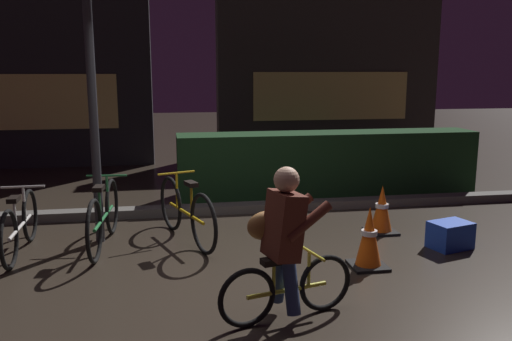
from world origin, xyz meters
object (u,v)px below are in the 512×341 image
Objects in this scene: traffic_cone_far at (382,210)px; blue_crate at (450,235)px; street_post at (93,115)px; cyclist at (284,243)px; parked_bike_center_left at (104,216)px; traffic_cone_near at (369,238)px; parked_bike_center_right at (186,212)px; parked_bike_left_mid at (20,225)px.

blue_crate is at bearing -51.42° from traffic_cone_far.
street_post is 2.93m from cyclist.
parked_bike_center_left is 2.92m from traffic_cone_near.
parked_bike_center_right is 2.12m from traffic_cone_near.
parked_bike_center_left is 1.05× the size of parked_bike_center_right.
traffic_cone_near is (3.57, -1.00, -0.02)m from parked_bike_left_mid.
parked_bike_center_left is at bearing 179.38° from traffic_cone_far.
street_post reaches higher than traffic_cone_far.
street_post is 1.14m from parked_bike_center_left.
traffic_cone_near is 1.48m from cyclist.
street_post is 3.58m from traffic_cone_far.
parked_bike_left_mid is 1.79m from parked_bike_center_right.
parked_bike_center_right is at bearing 178.21° from traffic_cone_far.
blue_crate is (1.12, 0.40, -0.16)m from traffic_cone_near.
parked_bike_left_mid is at bearing 164.35° from traffic_cone_near.
parked_bike_left_mid reaches higher than traffic_cone_far.
parked_bike_center_right is at bearing 165.63° from blue_crate.
traffic_cone_far is at bearing -86.07° from parked_bike_center_left.
traffic_cone_far is at bearing -90.13° from parked_bike_left_mid.
parked_bike_center_left is 3.82× the size of blue_crate.
traffic_cone_far is (4.16, 0.07, -0.04)m from parked_bike_left_mid.
parked_bike_center_left reaches higher than parked_bike_left_mid.
parked_bike_center_right is at bearing 93.45° from cyclist.
cyclist is (1.68, -2.24, -0.84)m from street_post.
street_post is 4.22m from blue_crate.
traffic_cone_far is 0.87m from blue_crate.
parked_bike_center_left is at bearing 113.32° from cyclist.
cyclist reaches higher than traffic_cone_near.
traffic_cone_near is (2.78, -1.30, -1.16)m from street_post.
parked_bike_center_right is 1.29× the size of cyclist.
cyclist is at bearing -129.28° from parked_bike_left_mid.
parked_bike_center_right is at bearing -83.06° from parked_bike_center_left.
cyclist is at bearing -137.32° from parked_bike_center_left.
traffic_cone_near reaches higher than blue_crate.
street_post is at bearing 61.48° from parked_bike_center_right.
traffic_cone_far is 2.65m from cyclist.
street_post reaches higher than blue_crate.
blue_crate is at bearing 16.39° from cyclist.
traffic_cone_near is at bearing 25.96° from cyclist.
traffic_cone_far is 0.48× the size of cyclist.
traffic_cone_near is 1.22m from traffic_cone_far.
traffic_cone_near reaches higher than traffic_cone_far.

